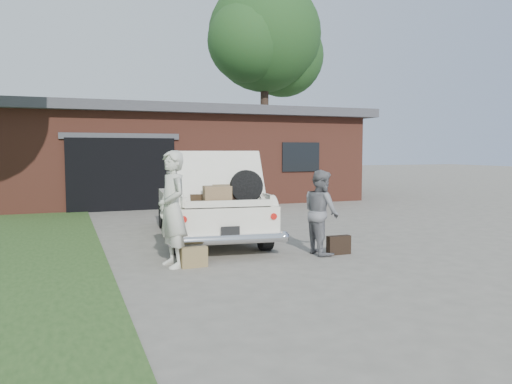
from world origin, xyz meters
name	(u,v)px	position (x,y,z in m)	size (l,w,h in m)	color
ground	(269,261)	(0.00, 0.00, 0.00)	(90.00, 90.00, 0.00)	gray
house	(178,154)	(0.98, 11.47, 1.67)	(12.80, 7.80, 3.30)	brown
tree_right	(266,42)	(7.18, 17.69, 7.61)	(6.89, 5.99, 10.95)	#38281E
sedan	(208,205)	(-0.34, 2.50, 0.70)	(2.36, 4.92, 1.82)	white
woman_left	(172,209)	(-1.57, 0.16, 0.91)	(0.67, 0.44, 1.83)	beige
woman_right	(321,212)	(1.08, 0.21, 0.75)	(0.72, 0.56, 1.49)	slate
suitcase_left	(194,257)	(-1.27, 0.01, 0.16)	(0.41, 0.13, 0.32)	olive
suitcase_right	(339,245)	(1.35, 0.05, 0.17)	(0.43, 0.14, 0.33)	black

